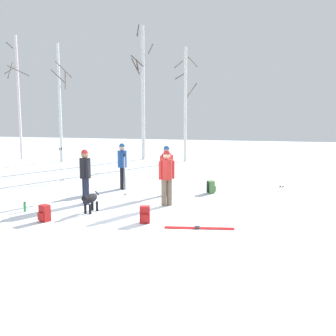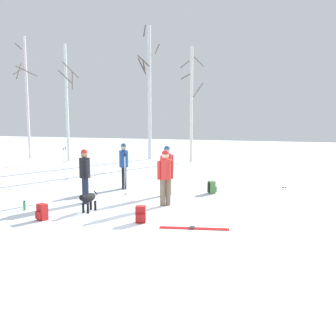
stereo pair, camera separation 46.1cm
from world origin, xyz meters
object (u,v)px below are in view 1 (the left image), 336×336
object	(u,v)px
person_1	(122,163)
person_3	(167,174)
person_0	(167,167)
backpack_0	(211,187)
birch_tree_0	(18,96)
birch_tree_3	(185,103)
ski_pair_lying_0	(199,228)
birch_tree_1	(60,102)
person_2	(85,173)
ski_poles_1	(61,164)
ski_pair_planted_0	(32,177)
birch_tree_2	(143,91)
ski_poles_0	(125,174)
backpack_2	(145,215)
dog	(90,199)
ski_pair_lying_1	(282,187)
backpack_1	(44,213)
water_bottle_0	(25,207)

from	to	relation	value
person_1	person_3	distance (m)	3.12
person_0	backpack_0	size ratio (longest dim) A/B	3.90
birch_tree_0	birch_tree_3	distance (m)	10.17
ski_pair_lying_0	birch_tree_1	world-z (taller)	birch_tree_1
person_2	birch_tree_3	distance (m)	11.53
birch_tree_0	person_2	bearing A→B (deg)	-48.03
ski_poles_1	ski_pair_planted_0	bearing A→B (deg)	-73.11
person_2	birch_tree_2	world-z (taller)	birch_tree_2
ski_poles_0	backpack_2	xyz separation A→B (m)	(1.59, -2.89, -0.57)
dog	birch_tree_2	size ratio (longest dim) A/B	0.11
ski_poles_1	ski_poles_0	bearing A→B (deg)	-30.01
birch_tree_1	ski_pair_lying_1	bearing A→B (deg)	-23.15
person_3	ski_pair_lying_1	xyz separation A→B (m)	(3.59, 3.93, -0.97)
ski_poles_0	ski_poles_1	world-z (taller)	ski_poles_0
ski_pair_lying_1	ski_poles_0	size ratio (longest dim) A/B	1.30
person_2	ski_pair_planted_0	world-z (taller)	ski_pair_planted_0
backpack_1	backpack_0	bearing A→B (deg)	50.80
person_1	backpack_1	bearing A→B (deg)	-95.93
person_0	birch_tree_0	distance (m)	14.28
person_3	birch_tree_1	world-z (taller)	birch_tree_1
person_3	ski_pair_lying_0	xyz separation A→B (m)	(1.35, -2.14, -0.97)
water_bottle_0	birch_tree_2	xyz separation A→B (m)	(-0.41, 12.96, 3.98)
person_1	dog	bearing A→B (deg)	-84.91
person_0	person_3	size ratio (longest dim) A/B	1.00
backpack_0	birch_tree_0	bearing A→B (deg)	149.23
ski_pair_lying_0	backpack_2	xyz separation A→B (m)	(-1.45, 0.17, 0.20)
ski_pair_lying_0	backpack_1	world-z (taller)	backpack_1
person_0	birch_tree_1	bearing A→B (deg)	136.95
person_2	backpack_0	size ratio (longest dim) A/B	3.90
person_2	backpack_0	world-z (taller)	person_2
ski_poles_1	backpack_2	bearing A→B (deg)	-44.08
birch_tree_3	person_1	bearing A→B (deg)	-94.52
ski_pair_lying_1	birch_tree_1	xyz separation A→B (m)	(-12.09, 5.17, 3.43)
birch_tree_3	ski_pair_lying_0	bearing A→B (deg)	-77.46
ski_poles_0	birch_tree_0	distance (m)	13.67
birch_tree_0	ski_poles_0	bearing A→B (deg)	-41.67
person_2	person_3	bearing A→B (deg)	8.31
ski_pair_lying_1	birch_tree_2	xyz separation A→B (m)	(-7.82, 7.36, 4.11)
ski_poles_1	backpack_2	world-z (taller)	ski_poles_1
backpack_2	birch_tree_3	distance (m)	13.30
backpack_1	water_bottle_0	distance (m)	1.35
ski_pair_planted_0	ski_poles_0	distance (m)	3.01
ski_pair_lying_0	ski_pair_planted_0	bearing A→B (deg)	168.55
ski_pair_lying_0	ski_pair_lying_1	xyz separation A→B (m)	(2.24, 6.06, -0.00)
ski_pair_planted_0	backpack_0	bearing A→B (deg)	33.01
person_2	ski_pair_lying_0	distance (m)	4.36
ski_pair_planted_0	ski_pair_lying_0	size ratio (longest dim) A/B	1.06
person_0	birch_tree_1	world-z (taller)	birch_tree_1
backpack_2	birch_tree_2	world-z (taller)	birch_tree_2
backpack_0	person_3	bearing A→B (deg)	-116.27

